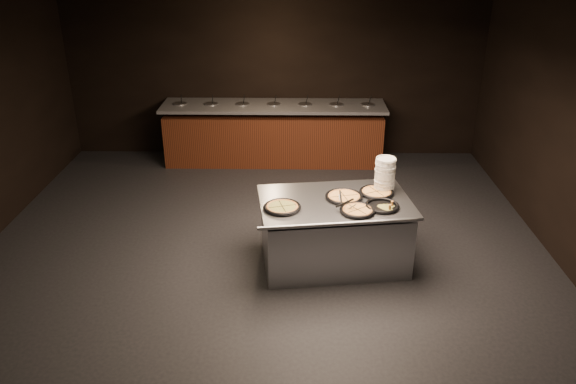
# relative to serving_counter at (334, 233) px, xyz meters

# --- Properties ---
(room) EXTENTS (7.02, 8.02, 2.92)m
(room) POSITION_rel_serving_counter_xyz_m (-0.83, -0.32, 1.06)
(room) COLOR black
(room) RESTS_ON ground
(salad_bar) EXTENTS (3.70, 0.83, 1.18)m
(salad_bar) POSITION_rel_serving_counter_xyz_m (-0.83, 3.23, 0.05)
(salad_bar) COLOR #5F2B16
(salad_bar) RESTS_ON ground
(serving_counter) EXTENTS (1.84, 1.32, 0.82)m
(serving_counter) POSITION_rel_serving_counter_xyz_m (0.00, 0.00, 0.00)
(serving_counter) COLOR #AAACB1
(serving_counter) RESTS_ON ground
(plate_stack) EXTENTS (0.24, 0.24, 0.40)m
(plate_stack) POSITION_rel_serving_counter_xyz_m (0.59, 0.30, 0.62)
(plate_stack) COLOR white
(plate_stack) RESTS_ON serving_counter
(pan_veggie_whole) EXTENTS (0.42, 0.42, 0.04)m
(pan_veggie_whole) POSITION_rel_serving_counter_xyz_m (-0.60, -0.22, 0.44)
(pan_veggie_whole) COLOR black
(pan_veggie_whole) RESTS_ON serving_counter
(pan_cheese_whole) EXTENTS (0.43, 0.43, 0.04)m
(pan_cheese_whole) POSITION_rel_serving_counter_xyz_m (0.10, 0.06, 0.44)
(pan_cheese_whole) COLOR black
(pan_cheese_whole) RESTS_ON serving_counter
(pan_cheese_slices_a) EXTENTS (0.40, 0.40, 0.04)m
(pan_cheese_slices_a) POSITION_rel_serving_counter_xyz_m (0.49, 0.19, 0.44)
(pan_cheese_slices_a) COLOR black
(pan_cheese_slices_a) RESTS_ON serving_counter
(pan_cheese_slices_b) EXTENTS (0.39, 0.39, 0.04)m
(pan_cheese_slices_b) POSITION_rel_serving_counter_xyz_m (0.22, -0.29, 0.44)
(pan_cheese_slices_b) COLOR black
(pan_cheese_slices_b) RESTS_ON serving_counter
(pan_veggie_slices) EXTENTS (0.38, 0.38, 0.04)m
(pan_veggie_slices) POSITION_rel_serving_counter_xyz_m (0.51, -0.17, 0.44)
(pan_veggie_slices) COLOR black
(pan_veggie_slices) RESTS_ON serving_counter
(server_left) EXTENTS (0.09, 0.29, 0.14)m
(server_left) POSITION_rel_serving_counter_xyz_m (0.05, -0.08, 0.49)
(server_left) COLOR #AAACB1
(server_left) RESTS_ON serving_counter
(server_right) EXTENTS (0.31, 0.09, 0.15)m
(server_right) POSITION_rel_serving_counter_xyz_m (0.13, -0.27, 0.50)
(server_right) COLOR #AAACB1
(server_right) RESTS_ON serving_counter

